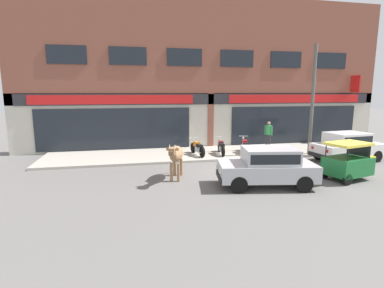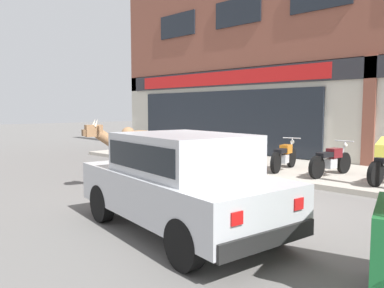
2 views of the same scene
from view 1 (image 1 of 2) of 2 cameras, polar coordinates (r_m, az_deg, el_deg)
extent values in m
plane|color=#605E5B|center=(13.41, 10.24, -5.33)|extent=(90.00, 90.00, 0.00)
cube|color=#A8A093|center=(17.13, 5.15, -1.66)|extent=(19.00, 3.73, 0.12)
cube|color=brown|center=(19.00, 3.46, 17.32)|extent=(23.00, 0.55, 6.40)
cube|color=beige|center=(18.92, 3.33, 4.48)|extent=(23.00, 0.55, 3.40)
cube|color=#28282D|center=(18.54, 3.63, 8.55)|extent=(22.08, 0.08, 0.64)
cube|color=black|center=(18.00, -14.38, 2.79)|extent=(8.74, 0.10, 2.40)
cube|color=red|center=(17.86, -14.62, 8.20)|extent=(9.20, 0.05, 0.52)
cube|color=brown|center=(18.64, 3.57, 4.40)|extent=(0.36, 0.12, 3.40)
cube|color=black|center=(20.92, 18.97, 3.52)|extent=(8.74, 0.10, 2.40)
cube|color=red|center=(20.80, 19.27, 8.17)|extent=(9.20, 0.05, 0.52)
cube|color=black|center=(18.27, -22.77, 15.45)|extent=(2.09, 0.06, 1.00)
cube|color=black|center=(17.98, -12.11, 16.08)|extent=(2.09, 0.06, 1.00)
cube|color=black|center=(18.29, -1.42, 16.18)|extent=(2.09, 0.06, 1.00)
cube|color=black|center=(19.15, 8.59, 15.80)|extent=(2.09, 0.06, 1.00)
cube|color=black|center=(20.49, 17.47, 15.07)|extent=(2.09, 0.06, 1.00)
cube|color=black|center=(22.24, 25.05, 14.17)|extent=(2.09, 0.06, 1.00)
cube|color=red|center=(22.82, 28.68, 10.02)|extent=(0.08, 0.80, 1.10)
ellipsoid|color=#936B47|center=(12.11, -3.00, -1.87)|extent=(0.91, 1.49, 0.60)
sphere|color=#936B47|center=(11.79, -3.20, -1.08)|extent=(0.32, 0.32, 0.32)
cylinder|color=#936B47|center=(11.82, -2.58, -5.45)|extent=(0.12, 0.12, 0.72)
cylinder|color=#936B47|center=(11.87, -3.96, -5.41)|extent=(0.12, 0.12, 0.72)
cylinder|color=#936B47|center=(12.66, -2.05, -4.41)|extent=(0.12, 0.12, 0.72)
cylinder|color=#936B47|center=(12.69, -3.34, -4.38)|extent=(0.12, 0.12, 0.72)
cylinder|color=#936B47|center=(11.28, -3.60, -1.98)|extent=(0.37, 0.52, 0.43)
cube|color=#936B47|center=(11.00, -3.81, -1.39)|extent=(0.32, 0.41, 0.26)
cube|color=brown|center=(10.83, -3.95, -1.78)|extent=(0.19, 0.18, 0.14)
cone|color=beige|center=(10.99, -3.27, -0.44)|extent=(0.09, 0.13, 0.19)
cone|color=beige|center=(11.02, -4.30, -0.42)|extent=(0.09, 0.13, 0.19)
cube|color=#936B47|center=(11.04, -2.93, -1.02)|extent=(0.15, 0.08, 0.10)
cube|color=#936B47|center=(11.09, -4.57, -0.99)|extent=(0.15, 0.08, 0.10)
cylinder|color=#936B47|center=(12.87, -2.53, -2.16)|extent=(0.09, 0.17, 0.60)
cylinder|color=black|center=(10.64, 8.93, -7.67)|extent=(0.62, 0.28, 0.60)
cylinder|color=black|center=(12.00, 7.65, -5.60)|extent=(0.62, 0.28, 0.60)
cylinder|color=black|center=(11.29, 20.56, -7.16)|extent=(0.62, 0.28, 0.60)
cylinder|color=black|center=(12.58, 18.08, -5.28)|extent=(0.62, 0.28, 0.60)
cube|color=#B2B5BA|center=(11.49, 13.96, -4.96)|extent=(3.72, 2.18, 0.60)
cube|color=#B2B5BA|center=(11.39, 14.57, -2.12)|extent=(2.12, 1.75, 0.56)
cube|color=black|center=(11.39, 14.57, -2.12)|extent=(1.98, 1.74, 0.35)
cube|color=black|center=(11.21, 5.32, -6.25)|extent=(0.38, 1.52, 0.20)
cube|color=black|center=(12.13, 21.85, -5.68)|extent=(0.38, 1.52, 0.20)
sphere|color=silver|center=(10.66, 5.51, -5.42)|extent=(0.14, 0.14, 0.14)
sphere|color=silver|center=(11.58, 4.90, -4.17)|extent=(0.14, 0.14, 0.14)
cube|color=red|center=(11.62, 23.03, -4.79)|extent=(0.06, 0.16, 0.14)
cube|color=red|center=(12.50, 21.14, -3.66)|extent=(0.06, 0.16, 0.14)
cylinder|color=black|center=(18.55, 28.33, -1.18)|extent=(0.62, 0.25, 0.60)
cylinder|color=black|center=(17.61, 31.71, -2.02)|extent=(0.62, 0.25, 0.60)
cylinder|color=black|center=(16.96, 22.97, -1.72)|extent=(0.62, 0.25, 0.60)
cylinder|color=black|center=(15.94, 26.36, -2.68)|extent=(0.62, 0.25, 0.60)
cube|color=white|center=(17.19, 27.50, -0.89)|extent=(3.66, 1.98, 0.60)
cube|color=white|center=(17.03, 27.42, 1.00)|extent=(2.05, 1.64, 0.56)
cube|color=black|center=(17.03, 27.42, 1.00)|extent=(1.90, 1.65, 0.35)
cube|color=black|center=(18.49, 31.20, -1.21)|extent=(0.29, 1.52, 0.20)
cube|color=black|center=(16.04, 23.11, -2.07)|extent=(0.29, 1.52, 0.20)
sphere|color=silver|center=(18.77, 30.24, -0.05)|extent=(0.14, 0.14, 0.14)
sphere|color=silver|center=(18.17, 32.49, -0.54)|extent=(0.14, 0.14, 0.14)
cube|color=red|center=(16.33, 21.98, -0.64)|extent=(0.05, 0.16, 0.14)
cube|color=red|center=(15.61, 24.31, -1.27)|extent=(0.05, 0.16, 0.14)
cylinder|color=black|center=(14.32, 29.55, -4.60)|extent=(0.46, 0.22, 0.44)
cylinder|color=black|center=(13.41, 23.93, -5.07)|extent=(0.46, 0.22, 0.44)
cylinder|color=black|center=(12.80, 27.49, -6.04)|extent=(0.46, 0.22, 0.44)
cube|color=#19602D|center=(13.52, 27.50, -3.70)|extent=(1.94, 1.54, 0.70)
cube|color=yellow|center=(14.22, 29.70, -2.85)|extent=(0.56, 0.93, 0.52)
cylinder|color=black|center=(14.14, 27.50, -0.56)|extent=(0.04, 0.04, 0.55)
cylinder|color=black|center=(13.59, 30.81, -1.22)|extent=(0.04, 0.04, 0.55)
cylinder|color=black|center=(13.14, 24.15, -1.02)|extent=(0.04, 0.04, 0.55)
cylinder|color=black|center=(12.55, 27.58, -1.77)|extent=(0.04, 0.04, 0.55)
cube|color=#DBCC42|center=(13.32, 27.68, 0.04)|extent=(1.83, 1.46, 0.10)
cube|color=black|center=(13.86, 29.12, -0.90)|extent=(0.26, 0.91, 0.50)
cylinder|color=black|center=(16.69, 0.22, -0.73)|extent=(0.20, 0.57, 0.56)
cylinder|color=black|center=(15.56, 1.95, -1.52)|extent=(0.20, 0.57, 0.56)
cube|color=#B2B5BA|center=(16.10, 1.08, -0.98)|extent=(0.25, 0.35, 0.24)
cube|color=orange|center=(16.20, 0.86, 0.02)|extent=(0.31, 0.44, 0.24)
cube|color=black|center=(15.84, 1.42, -0.28)|extent=(0.31, 0.55, 0.12)
cylinder|color=#B2B5BA|center=(16.59, 0.29, 0.26)|extent=(0.09, 0.27, 0.59)
cylinder|color=#B2B5BA|center=(16.58, 0.24, 1.23)|extent=(0.52, 0.12, 0.03)
sphere|color=silver|center=(16.65, 0.16, 0.85)|extent=(0.12, 0.12, 0.12)
cylinder|color=#B2B5BA|center=(15.75, 1.22, -1.53)|extent=(0.14, 0.48, 0.06)
cylinder|color=black|center=(17.07, 5.23, -0.53)|extent=(0.17, 0.57, 0.56)
cylinder|color=black|center=(15.86, 5.95, -1.35)|extent=(0.17, 0.57, 0.56)
cube|color=#B2B5BA|center=(16.44, 5.59, -0.80)|extent=(0.24, 0.34, 0.24)
cube|color=maroon|center=(16.55, 5.51, 0.19)|extent=(0.29, 0.43, 0.24)
cube|color=black|center=(16.17, 5.75, -0.12)|extent=(0.29, 0.54, 0.12)
cylinder|color=#B2B5BA|center=(16.96, 5.28, 0.43)|extent=(0.08, 0.27, 0.59)
cylinder|color=#B2B5BA|center=(16.96, 5.27, 1.39)|extent=(0.52, 0.10, 0.03)
sphere|color=silver|center=(17.04, 5.23, 1.02)|extent=(0.12, 0.12, 0.12)
cylinder|color=#B2B5BA|center=(16.09, 5.41, -1.32)|extent=(0.12, 0.48, 0.06)
cylinder|color=black|center=(17.52, 9.71, -0.36)|extent=(0.20, 0.57, 0.56)
cylinder|color=black|center=(16.32, 10.50, -1.15)|extent=(0.20, 0.57, 0.56)
cube|color=#B2B5BA|center=(16.89, 10.11, -0.62)|extent=(0.26, 0.35, 0.24)
cube|color=red|center=(17.00, 10.03, 0.34)|extent=(0.31, 0.44, 0.24)
cube|color=black|center=(16.62, 10.29, 0.04)|extent=(0.32, 0.55, 0.12)
cylinder|color=#B2B5BA|center=(17.41, 9.77, 0.58)|extent=(0.09, 0.27, 0.59)
cylinder|color=#B2B5BA|center=(17.41, 9.77, 1.51)|extent=(0.52, 0.13, 0.03)
sphere|color=silver|center=(17.48, 9.73, 1.15)|extent=(0.12, 0.12, 0.12)
cylinder|color=#B2B5BA|center=(16.54, 9.96, -1.12)|extent=(0.15, 0.48, 0.06)
cylinder|color=#2D2D33|center=(18.66, 14.53, 0.50)|extent=(0.11, 0.11, 0.82)
cylinder|color=#2D2D33|center=(18.74, 14.03, 0.55)|extent=(0.11, 0.11, 0.82)
cylinder|color=#33934C|center=(18.60, 14.37, 2.62)|extent=(0.32, 0.32, 0.56)
cylinder|color=#33934C|center=(18.52, 14.95, 2.48)|extent=(0.08, 0.08, 0.56)
cylinder|color=#33934C|center=(18.69, 13.78, 2.59)|extent=(0.08, 0.08, 0.56)
sphere|color=tan|center=(18.56, 14.42, 3.85)|extent=(0.20, 0.20, 0.20)
cylinder|color=#595651|center=(17.39, 21.97, 7.73)|extent=(0.18, 0.18, 5.83)
camera|label=2|loc=(10.87, 42.45, -1.66)|focal=35.00mm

